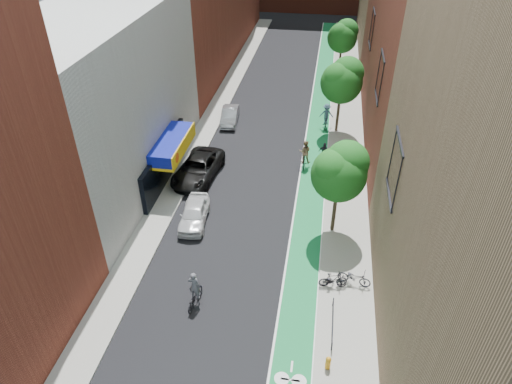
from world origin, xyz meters
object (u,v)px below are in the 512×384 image
at_px(parked_car_silver, 230,116).
at_px(cyclist_lane_mid, 324,157).
at_px(parked_car_black, 198,168).
at_px(cyclist_lane_near, 305,156).
at_px(parked_car_white, 194,213).
at_px(cyclist_lane_far, 326,117).
at_px(fire_hydrant, 328,362).
at_px(cyclist_lead, 195,294).

distance_m(parked_car_silver, cyclist_lane_mid, 10.81).
height_order(parked_car_silver, cyclist_lane_mid, cyclist_lane_mid).
xyz_separation_m(parked_car_black, cyclist_lane_near, (7.80, 2.87, 0.17)).
relative_size(parked_car_white, parked_car_silver, 1.02).
xyz_separation_m(cyclist_lane_near, cyclist_lane_far, (1.42, 7.07, 0.03)).
distance_m(parked_car_black, parked_car_silver, 9.50).
height_order(parked_car_black, cyclist_lane_mid, cyclist_lane_mid).
xyz_separation_m(parked_car_black, parked_car_silver, (0.43, 9.48, -0.14)).
xyz_separation_m(cyclist_lane_mid, cyclist_lane_far, (-0.08, 6.65, 0.29)).
height_order(parked_car_white, parked_car_silver, parked_car_white).
xyz_separation_m(parked_car_white, fire_hydrant, (9.08, -9.68, -0.16)).
relative_size(parked_car_black, fire_hydrant, 7.77).
distance_m(parked_car_silver, cyclist_lead, 21.71).
relative_size(cyclist_lead, cyclist_lane_near, 0.97).
relative_size(cyclist_lane_near, fire_hydrant, 3.00).
bearing_deg(cyclist_lane_mid, parked_car_white, 57.51).
distance_m(cyclist_lane_near, fire_hydrant, 18.03).
distance_m(parked_car_white, cyclist_lane_near, 10.53).
distance_m(cyclist_lane_near, cyclist_lane_far, 7.21).
xyz_separation_m(parked_car_white, cyclist_lane_near, (6.63, 8.17, 0.27)).
distance_m(parked_car_black, cyclist_lane_mid, 9.87).
height_order(cyclist_lead, cyclist_lane_mid, cyclist_lead).
distance_m(cyclist_lane_mid, cyclist_lane_far, 6.65).
height_order(parked_car_black, parked_car_silver, parked_car_black).
xyz_separation_m(parked_car_white, parked_car_black, (-1.17, 5.30, 0.10)).
bearing_deg(cyclist_lead, fire_hydrant, 165.49).
height_order(cyclist_lead, cyclist_lane_far, cyclist_lane_far).
distance_m(parked_car_silver, cyclist_lane_far, 8.81).
relative_size(parked_car_white, cyclist_lane_mid, 2.15).
height_order(cyclist_lane_near, cyclist_lane_far, same).
bearing_deg(cyclist_lane_mid, cyclist_lead, 78.89).
distance_m(parked_car_white, cyclist_lead, 7.03).
bearing_deg(fire_hydrant, cyclist_lane_far, 92.36).
relative_size(cyclist_lane_mid, fire_hydrant, 2.58).
height_order(parked_car_silver, cyclist_lane_far, cyclist_lane_far).
height_order(parked_car_white, cyclist_lane_mid, cyclist_lane_mid).
bearing_deg(fire_hydrant, parked_car_black, 124.37).
height_order(parked_car_silver, fire_hydrant, parked_car_silver).
xyz_separation_m(cyclist_lead, cyclist_lane_far, (6.13, 22.01, 0.27)).
relative_size(cyclist_lane_mid, cyclist_lane_far, 0.86).
height_order(cyclist_lane_mid, cyclist_lane_far, cyclist_lane_far).
relative_size(parked_car_silver, cyclist_lane_far, 1.81).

